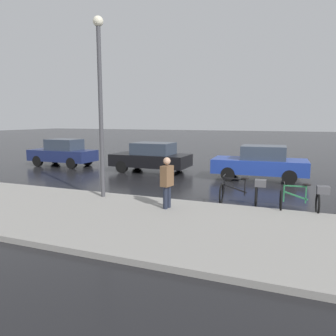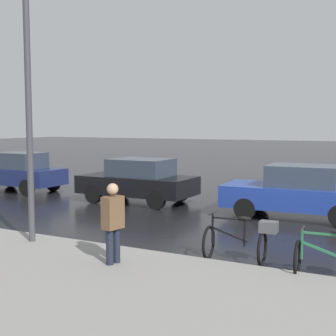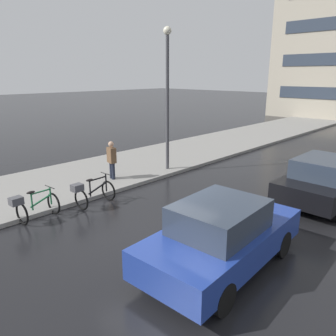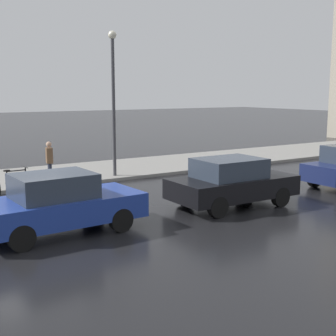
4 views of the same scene
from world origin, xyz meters
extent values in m
plane|color=black|center=(0.00, 0.00, 0.00)|extent=(140.00, 140.00, 0.00)
cube|color=gray|center=(-6.00, 10.00, 0.07)|extent=(4.80, 60.00, 0.14)
torus|color=black|center=(-3.21, 0.87, 0.35)|extent=(0.71, 0.11, 0.71)
cube|color=black|center=(-3.16, 0.12, 0.62)|extent=(0.04, 0.04, 0.54)
cube|color=black|center=(-3.21, 0.78, 0.66)|extent=(0.04, 0.04, 0.61)
cube|color=black|center=(-3.19, 0.45, 0.89)|extent=(0.08, 0.67, 0.04)
cube|color=black|center=(-3.18, 0.42, 0.57)|extent=(0.09, 0.76, 0.27)
ellipsoid|color=black|center=(-3.16, 0.12, 0.92)|extent=(0.16, 0.27, 0.07)
cylinder|color=black|center=(-3.21, 0.78, 0.99)|extent=(0.50, 0.06, 0.03)
cube|color=navy|center=(1.98, 0.24, 0.64)|extent=(2.11, 4.35, 0.65)
cube|color=#2D3847|center=(1.99, 0.07, 1.28)|extent=(1.65, 2.05, 0.63)
cylinder|color=black|center=(1.06, 1.51, 0.32)|extent=(0.25, 0.65, 0.64)
cylinder|color=black|center=(2.75, 1.60, 0.32)|extent=(0.25, 0.65, 0.64)
cylinder|color=black|center=(1.20, -1.12, 0.32)|extent=(0.25, 0.65, 0.64)
cylinder|color=black|center=(2.89, -1.04, 0.32)|extent=(0.25, 0.65, 0.64)
cube|color=black|center=(2.16, 5.91, 0.64)|extent=(1.96, 4.13, 0.64)
cube|color=#2D3847|center=(2.16, 5.74, 1.27)|extent=(1.60, 2.08, 0.62)
cylinder|color=black|center=(1.30, 7.19, 0.32)|extent=(0.22, 0.64, 0.64)
cylinder|color=black|center=(3.04, 7.18, 0.32)|extent=(0.22, 0.64, 0.64)
cylinder|color=black|center=(1.29, 4.64, 0.32)|extent=(0.22, 0.64, 0.64)
cylinder|color=black|center=(3.03, 4.63, 0.32)|extent=(0.22, 0.64, 0.64)
cylinder|color=black|center=(1.51, 10.59, 0.32)|extent=(0.23, 0.64, 0.64)
cylinder|color=#1E2333|center=(-4.84, 2.20, 0.41)|extent=(0.14, 0.14, 0.82)
cylinder|color=#1E2333|center=(-4.67, 2.16, 0.41)|extent=(0.14, 0.14, 0.82)
cube|color=brown|center=(-4.76, 2.18, 1.13)|extent=(0.44, 0.31, 0.62)
sphere|color=tan|center=(-4.76, 2.18, 1.57)|extent=(0.22, 0.22, 0.22)
cylinder|color=#424247|center=(-4.19, 4.80, 2.89)|extent=(0.14, 0.14, 5.79)
sphere|color=#F2EACC|center=(-4.19, 4.80, 5.92)|extent=(0.34, 0.34, 0.34)
camera|label=1|loc=(-13.66, -1.41, 2.79)|focal=35.00mm
camera|label=2|loc=(-11.97, -2.82, 2.79)|focal=50.00mm
camera|label=3|loc=(5.70, -5.34, 4.23)|focal=35.00mm
camera|label=4|loc=(13.50, -3.74, 3.68)|focal=50.00mm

